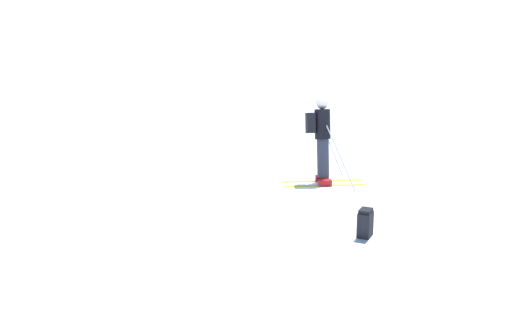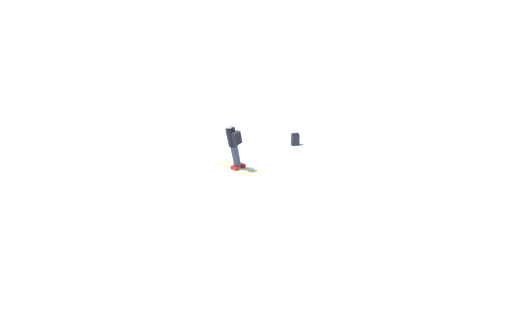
{
  "view_description": "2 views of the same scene",
  "coord_description": "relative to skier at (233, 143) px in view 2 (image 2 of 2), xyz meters",
  "views": [
    {
      "loc": [
        -14.23,
        2.78,
        4.41
      ],
      "look_at": [
        -0.23,
        1.52,
        0.72
      ],
      "focal_mm": 50.0,
      "sensor_mm": 36.0,
      "label": 1
    },
    {
      "loc": [
        11.5,
        12.03,
        6.92
      ],
      "look_at": [
        0.96,
        1.48,
        0.91
      ],
      "focal_mm": 35.0,
      "sensor_mm": 36.0,
      "label": 2
    }
  ],
  "objects": [
    {
      "name": "skier",
      "position": [
        0.0,
        0.0,
        0.0
      ],
      "size": [
        1.29,
        1.77,
        1.88
      ],
      "rotation": [
        0.0,
        0.0,
        0.01
      ],
      "color": "yellow",
      "rests_on": "ground"
    },
    {
      "name": "ground_plane",
      "position": [
        -0.61,
        -0.03,
        -1.04
      ],
      "size": [
        300.0,
        300.0,
        0.0
      ],
      "primitive_type": "plane",
      "color": "white"
    },
    {
      "name": "spare_backpack",
      "position": [
        -3.47,
        -0.16,
        -0.8
      ],
      "size": [
        0.37,
        0.34,
        0.5
      ],
      "rotation": [
        0.0,
        0.0,
        5.77
      ],
      "color": "black",
      "rests_on": "ground"
    }
  ]
}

